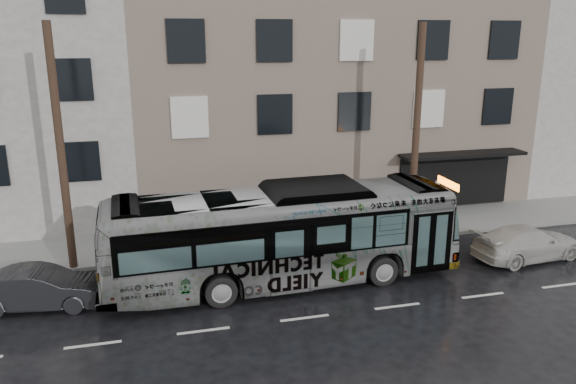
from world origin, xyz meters
The scene contains 9 objects.
ground centered at (0.00, 0.00, 0.00)m, with size 120.00×120.00×0.00m, color black.
sidewalk centered at (0.00, 4.90, 0.07)m, with size 90.00×3.60×0.15m, color gray.
building_taupe centered at (5.00, 12.70, 5.50)m, with size 20.00×12.00×11.00m, color #75675A.
utility_pole_front centered at (6.50, 3.30, 4.65)m, with size 0.30×0.30×9.00m, color #412C20.
utility_pole_rear centered at (-7.50, 3.30, 4.65)m, with size 0.30×0.30×9.00m, color #412C20.
sign_post centered at (7.60, 3.30, 1.35)m, with size 0.06×0.06×2.40m, color slate.
bus centered at (-0.04, 0.33, 1.78)m, with size 2.98×12.75×3.55m, color #B2B2B2.
white_sedan centered at (9.98, 0.01, 0.67)m, with size 1.88×4.62×1.34m, color #B8B5AF.
dark_sedan centered at (-8.19, 0.38, 0.68)m, with size 1.44×4.12×1.36m, color black.
Camera 1 is at (-4.50, -17.91, 8.73)m, focal length 35.00 mm.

